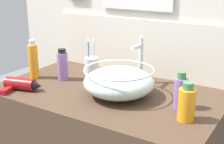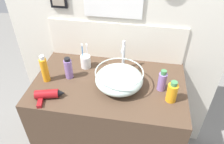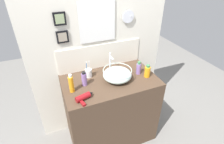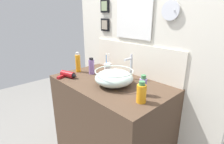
# 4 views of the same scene
# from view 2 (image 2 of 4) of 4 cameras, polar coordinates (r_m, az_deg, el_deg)

# --- Properties ---
(vanity_counter) EXTENTS (1.09, 0.65, 0.94)m
(vanity_counter) POSITION_cam_2_polar(r_m,az_deg,el_deg) (1.91, -0.71, -13.48)
(vanity_counter) COLOR #4C3828
(vanity_counter) RESTS_ON ground
(back_panel) EXTENTS (1.73, 0.09, 2.43)m
(back_panel) POSITION_cam_2_polar(r_m,az_deg,el_deg) (1.71, 1.23, 12.24)
(back_panel) COLOR silver
(back_panel) RESTS_ON ground
(glass_bowl_sink) EXTENTS (0.33, 0.33, 0.13)m
(glass_bowl_sink) POSITION_cam_2_polar(r_m,az_deg,el_deg) (1.49, 1.88, -1.76)
(glass_bowl_sink) COLOR silver
(glass_bowl_sink) RESTS_ON vanity_counter
(faucet) EXTENTS (0.02, 0.10, 0.24)m
(faucet) POSITION_cam_2_polar(r_m,az_deg,el_deg) (1.62, 2.98, 4.73)
(faucet) COLOR silver
(faucet) RESTS_ON vanity_counter
(hair_drier) EXTENTS (0.20, 0.16, 0.06)m
(hair_drier) POSITION_cam_2_polar(r_m,az_deg,el_deg) (1.49, -16.25, -5.69)
(hair_drier) COLOR maroon
(hair_drier) RESTS_ON vanity_counter
(toothbrush_cup) EXTENTS (0.08, 0.08, 0.21)m
(toothbrush_cup) POSITION_cam_2_polar(r_m,az_deg,el_deg) (1.70, -6.89, 2.78)
(toothbrush_cup) COLOR white
(toothbrush_cup) RESTS_ON vanity_counter
(soap_dispenser) EXTENTS (0.06, 0.06, 0.16)m
(soap_dispenser) POSITION_cam_2_polar(r_m,az_deg,el_deg) (1.51, 12.98, -2.31)
(soap_dispenser) COLOR #8C6BB2
(soap_dispenser) RESTS_ON vanity_counter
(lotion_bottle) EXTENTS (0.07, 0.07, 0.16)m
(lotion_bottle) POSITION_cam_2_polar(r_m,az_deg,el_deg) (1.44, 15.42, -5.11)
(lotion_bottle) COLOR orange
(lotion_bottle) RESTS_ON vanity_counter
(spray_bottle) EXTENTS (0.05, 0.05, 0.21)m
(spray_bottle) POSITION_cam_2_polar(r_m,az_deg,el_deg) (1.60, -17.20, 0.65)
(spray_bottle) COLOR orange
(spray_bottle) RESTS_ON vanity_counter
(shampoo_bottle) EXTENTS (0.06, 0.06, 0.17)m
(shampoo_bottle) POSITION_cam_2_polar(r_m,az_deg,el_deg) (1.60, -11.31, 0.93)
(shampoo_bottle) COLOR #8C6BB2
(shampoo_bottle) RESTS_ON vanity_counter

